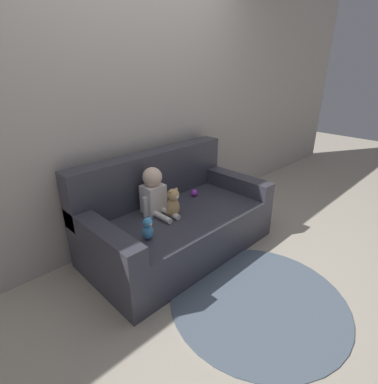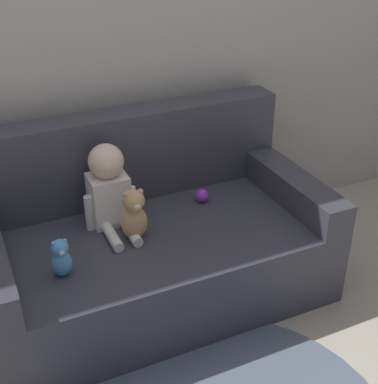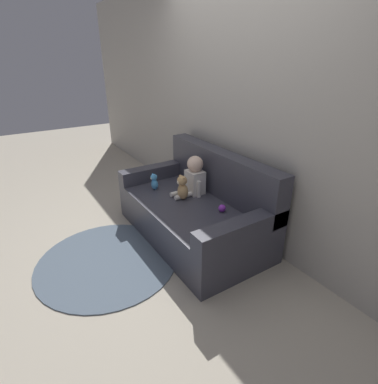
% 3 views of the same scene
% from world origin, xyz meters
% --- Properties ---
extents(ground_plane, '(12.00, 12.00, 0.00)m').
position_xyz_m(ground_plane, '(0.00, 0.00, 0.00)').
color(ground_plane, '#B7AD99').
extents(wall_back, '(8.00, 0.05, 2.60)m').
position_xyz_m(wall_back, '(0.00, 0.54, 1.30)').
color(wall_back, '#ADA89E').
rests_on(wall_back, ground_plane).
extents(couch, '(1.69, 0.91, 0.87)m').
position_xyz_m(couch, '(0.00, 0.07, 0.29)').
color(couch, '#383842').
rests_on(couch, ground_plane).
extents(person_baby, '(0.26, 0.36, 0.41)m').
position_xyz_m(person_baby, '(-0.16, 0.14, 0.59)').
color(person_baby, white).
rests_on(person_baby, couch).
extents(teddy_bear_brown, '(0.13, 0.12, 0.26)m').
position_xyz_m(teddy_bear_brown, '(-0.10, -0.04, 0.53)').
color(teddy_bear_brown, tan).
rests_on(teddy_bear_brown, couch).
extents(plush_toy_side, '(0.09, 0.08, 0.18)m').
position_xyz_m(plush_toy_side, '(-0.48, -0.18, 0.49)').
color(plush_toy_side, '#4C9EDB').
rests_on(plush_toy_side, couch).
extents(toy_ball, '(0.07, 0.07, 0.07)m').
position_xyz_m(toy_ball, '(0.33, 0.13, 0.44)').
color(toy_ball, purple).
rests_on(toy_ball, couch).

